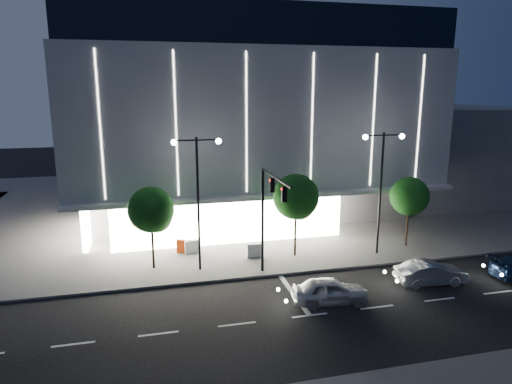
{
  "coord_description": "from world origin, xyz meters",
  "views": [
    {
      "loc": [
        -6.17,
        -22.68,
        11.94
      ],
      "look_at": [
        1.12,
        7.07,
        5.0
      ],
      "focal_mm": 32.0,
      "sensor_mm": 36.0,
      "label": 1
    }
  ],
  "objects_px": {
    "tree_mid": "(296,199)",
    "barrier_d": "(255,251)",
    "street_lamp_east": "(381,175)",
    "barrier_b": "(192,247)",
    "traffic_mast": "(269,205)",
    "tree_left": "(151,212)",
    "car_second": "(431,273)",
    "barrier_c": "(184,246)",
    "car_lead": "(330,291)",
    "tree_right": "(409,198)",
    "street_lamp_west": "(198,184)"
  },
  "relations": [
    {
      "from": "street_lamp_west",
      "to": "car_lead",
      "type": "distance_m",
      "value": 10.57
    },
    {
      "from": "car_lead",
      "to": "car_second",
      "type": "relative_size",
      "value": 0.99
    },
    {
      "from": "tree_left",
      "to": "traffic_mast",
      "type": "bearing_deg",
      "value": -27.84
    },
    {
      "from": "street_lamp_west",
      "to": "car_second",
      "type": "relative_size",
      "value": 2.05
    },
    {
      "from": "street_lamp_east",
      "to": "barrier_c",
      "type": "distance_m",
      "value": 15.12
    },
    {
      "from": "tree_mid",
      "to": "barrier_c",
      "type": "relative_size",
      "value": 5.59
    },
    {
      "from": "traffic_mast",
      "to": "barrier_d",
      "type": "relative_size",
      "value": 6.43
    },
    {
      "from": "tree_mid",
      "to": "barrier_b",
      "type": "bearing_deg",
      "value": 163.25
    },
    {
      "from": "street_lamp_west",
      "to": "tree_left",
      "type": "bearing_deg",
      "value": 161.06
    },
    {
      "from": "tree_right",
      "to": "car_lead",
      "type": "relative_size",
      "value": 1.26
    },
    {
      "from": "street_lamp_east",
      "to": "car_second",
      "type": "distance_m",
      "value": 7.58
    },
    {
      "from": "car_second",
      "to": "barrier_c",
      "type": "distance_m",
      "value": 16.99
    },
    {
      "from": "street_lamp_west",
      "to": "tree_right",
      "type": "relative_size",
      "value": 1.63
    },
    {
      "from": "traffic_mast",
      "to": "street_lamp_east",
      "type": "relative_size",
      "value": 0.79
    },
    {
      "from": "tree_left",
      "to": "barrier_b",
      "type": "relative_size",
      "value": 5.2
    },
    {
      "from": "street_lamp_east",
      "to": "barrier_c",
      "type": "height_order",
      "value": "street_lamp_east"
    },
    {
      "from": "barrier_c",
      "to": "barrier_d",
      "type": "xyz_separation_m",
      "value": [
        4.83,
        -2.11,
        0.0
      ]
    },
    {
      "from": "traffic_mast",
      "to": "car_second",
      "type": "distance_m",
      "value": 11.02
    },
    {
      "from": "tree_mid",
      "to": "barrier_d",
      "type": "relative_size",
      "value": 5.59
    },
    {
      "from": "tree_right",
      "to": "barrier_b",
      "type": "bearing_deg",
      "value": 172.38
    },
    {
      "from": "tree_left",
      "to": "barrier_d",
      "type": "bearing_deg",
      "value": 2.34
    },
    {
      "from": "barrier_b",
      "to": "tree_left",
      "type": "bearing_deg",
      "value": -150.62
    },
    {
      "from": "traffic_mast",
      "to": "street_lamp_east",
      "type": "height_order",
      "value": "street_lamp_east"
    },
    {
      "from": "street_lamp_west",
      "to": "barrier_c",
      "type": "height_order",
      "value": "street_lamp_west"
    },
    {
      "from": "barrier_b",
      "to": "barrier_c",
      "type": "distance_m",
      "value": 0.62
    },
    {
      "from": "street_lamp_west",
      "to": "tree_right",
      "type": "height_order",
      "value": "street_lamp_west"
    },
    {
      "from": "street_lamp_east",
      "to": "barrier_b",
      "type": "xyz_separation_m",
      "value": [
        -13.17,
        3.19,
        -5.31
      ]
    },
    {
      "from": "barrier_d",
      "to": "tree_mid",
      "type": "bearing_deg",
      "value": -2.92
    },
    {
      "from": "traffic_mast",
      "to": "tree_right",
      "type": "bearing_deg",
      "value": 17.02
    },
    {
      "from": "traffic_mast",
      "to": "barrier_c",
      "type": "relative_size",
      "value": 6.43
    },
    {
      "from": "traffic_mast",
      "to": "barrier_c",
      "type": "distance_m",
      "value": 8.87
    },
    {
      "from": "tree_mid",
      "to": "tree_right",
      "type": "bearing_deg",
      "value": -0.0
    },
    {
      "from": "tree_mid",
      "to": "car_lead",
      "type": "xyz_separation_m",
      "value": [
        -0.4,
        -7.4,
        -3.59
      ]
    },
    {
      "from": "tree_left",
      "to": "barrier_c",
      "type": "xyz_separation_m",
      "value": [
        2.23,
        2.4,
        -3.38
      ]
    },
    {
      "from": "barrier_c",
      "to": "car_lead",
      "type": "bearing_deg",
      "value": -29.32
    },
    {
      "from": "street_lamp_west",
      "to": "car_lead",
      "type": "bearing_deg",
      "value": -43.92
    },
    {
      "from": "tree_left",
      "to": "street_lamp_east",
      "type": "bearing_deg",
      "value": -3.65
    },
    {
      "from": "tree_left",
      "to": "tree_mid",
      "type": "height_order",
      "value": "tree_mid"
    },
    {
      "from": "barrier_c",
      "to": "street_lamp_east",
      "type": "bearing_deg",
      "value": 9.77
    },
    {
      "from": "traffic_mast",
      "to": "car_lead",
      "type": "height_order",
      "value": "traffic_mast"
    },
    {
      "from": "street_lamp_east",
      "to": "tree_left",
      "type": "bearing_deg",
      "value": 176.35
    },
    {
      "from": "street_lamp_east",
      "to": "car_lead",
      "type": "distance_m",
      "value": 10.42
    },
    {
      "from": "tree_left",
      "to": "barrier_b",
      "type": "distance_m",
      "value": 4.9
    },
    {
      "from": "street_lamp_west",
      "to": "traffic_mast",
      "type": "bearing_deg",
      "value": -33.65
    },
    {
      "from": "tree_right",
      "to": "car_second",
      "type": "height_order",
      "value": "tree_right"
    },
    {
      "from": "barrier_c",
      "to": "tree_right",
      "type": "bearing_deg",
      "value": 15.6
    },
    {
      "from": "street_lamp_east",
      "to": "car_lead",
      "type": "height_order",
      "value": "street_lamp_east"
    },
    {
      "from": "barrier_b",
      "to": "tree_mid",
      "type": "bearing_deg",
      "value": -25.04
    },
    {
      "from": "barrier_b",
      "to": "traffic_mast",
      "type": "bearing_deg",
      "value": -62.81
    },
    {
      "from": "street_lamp_west",
      "to": "tree_left",
      "type": "distance_m",
      "value": 3.69
    }
  ]
}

